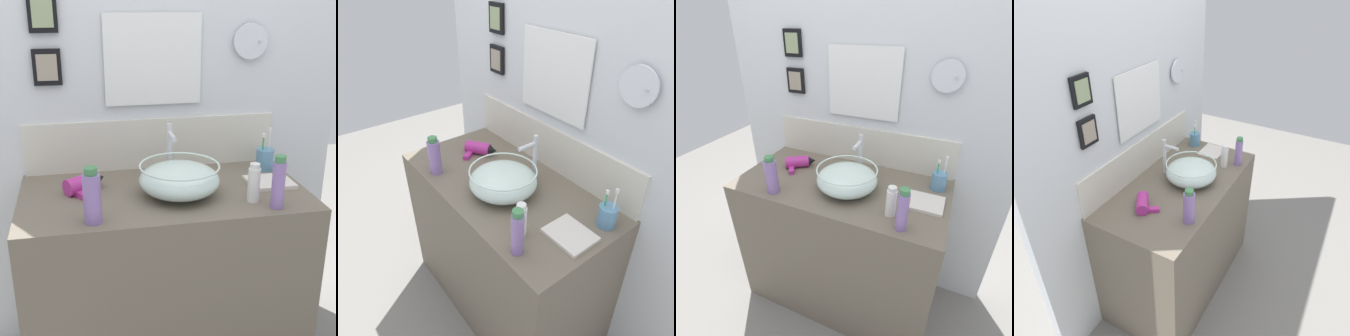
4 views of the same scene
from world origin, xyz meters
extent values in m
cube|color=#6B6051|center=(0.00, 0.00, 0.45)|extent=(1.15, 0.59, 0.89)
cube|color=silver|center=(0.00, 0.32, 1.20)|extent=(1.76, 0.06, 2.40)
cube|color=beige|center=(0.00, 0.29, 1.01)|extent=(1.13, 0.02, 0.23)
cube|color=white|center=(0.01, 0.29, 1.38)|extent=(0.36, 0.01, 0.32)
cube|color=white|center=(0.01, 0.28, 1.38)|extent=(0.42, 0.01, 0.38)
cylinder|color=silver|center=(0.44, 0.27, 1.45)|extent=(0.15, 0.01, 0.15)
cylinder|color=silver|center=(0.48, 0.29, 1.45)|extent=(0.01, 0.06, 0.01)
cube|color=black|center=(-0.43, 0.28, 1.57)|extent=(0.11, 0.02, 0.15)
cube|color=gray|center=(-0.43, 0.27, 1.57)|extent=(0.08, 0.01, 0.11)
cube|color=black|center=(-0.43, 0.28, 1.36)|extent=(0.11, 0.02, 0.15)
cube|color=gray|center=(-0.43, 0.27, 1.36)|extent=(0.08, 0.01, 0.11)
ellipsoid|color=silver|center=(0.05, -0.04, 0.96)|extent=(0.32, 0.32, 0.13)
torus|color=silver|center=(0.05, -0.04, 1.02)|extent=(0.32, 0.32, 0.01)
torus|color=#B2B7BC|center=(0.05, -0.04, 0.90)|extent=(0.12, 0.12, 0.01)
cylinder|color=silver|center=(0.05, 0.15, 1.00)|extent=(0.02, 0.02, 0.21)
cylinder|color=silver|center=(0.05, 0.10, 1.10)|extent=(0.02, 0.10, 0.02)
cylinder|color=silver|center=(0.05, 0.15, 1.12)|extent=(0.02, 0.02, 0.03)
cylinder|color=#B22D8C|center=(-0.33, 0.06, 0.93)|extent=(0.15, 0.13, 0.07)
cone|color=black|center=(-0.25, 0.11, 0.93)|extent=(0.07, 0.07, 0.06)
cube|color=#B22D8C|center=(-0.33, 0.00, 0.91)|extent=(0.08, 0.09, 0.02)
cylinder|color=#598CB2|center=(0.49, 0.16, 0.94)|extent=(0.08, 0.08, 0.10)
cylinder|color=white|center=(0.51, 0.17, 0.98)|extent=(0.01, 0.01, 0.17)
cube|color=white|center=(0.51, 0.17, 1.08)|extent=(0.01, 0.01, 0.02)
cylinder|color=green|center=(0.48, 0.15, 0.97)|extent=(0.01, 0.01, 0.15)
cube|color=white|center=(0.48, 0.15, 1.06)|extent=(0.01, 0.01, 0.02)
cylinder|color=#8C6BB2|center=(-0.29, -0.22, 0.98)|extent=(0.06, 0.06, 0.18)
cylinder|color=#3F7F4C|center=(-0.29, -0.22, 1.09)|extent=(0.05, 0.05, 0.03)
cylinder|color=white|center=(0.32, -0.16, 0.96)|extent=(0.05, 0.05, 0.13)
cylinder|color=silver|center=(0.32, -0.16, 1.04)|extent=(0.04, 0.04, 0.02)
cylinder|color=#8C6BB2|center=(0.38, -0.23, 0.98)|extent=(0.05, 0.05, 0.18)
cylinder|color=#3F7F4C|center=(0.38, -0.23, 1.09)|extent=(0.04, 0.04, 0.02)
cube|color=silver|center=(0.45, -0.01, 0.90)|extent=(0.19, 0.16, 0.02)
camera|label=1|loc=(-0.32, -1.71, 1.65)|focal=50.00mm
camera|label=2|loc=(1.05, -0.79, 1.84)|focal=35.00mm
camera|label=3|loc=(0.51, -1.12, 1.68)|focal=28.00mm
camera|label=4|loc=(-1.48, -0.85, 2.07)|focal=35.00mm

